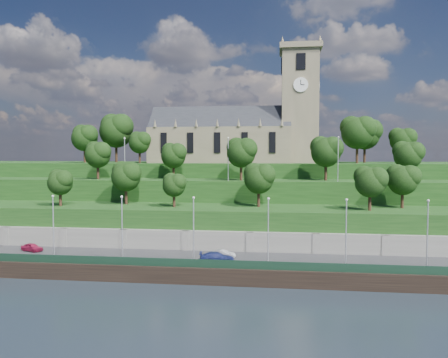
# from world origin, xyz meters

# --- Properties ---
(ground) EXTENTS (320.00, 320.00, 0.00)m
(ground) POSITION_xyz_m (0.00, 0.00, 0.00)
(ground) COLOR #1B232B
(ground) RESTS_ON ground
(promenade) EXTENTS (160.00, 12.00, 2.00)m
(promenade) POSITION_xyz_m (0.00, 6.00, 1.00)
(promenade) COLOR #2D2D30
(promenade) RESTS_ON ground
(quay_wall) EXTENTS (160.00, 0.50, 2.20)m
(quay_wall) POSITION_xyz_m (0.00, -0.05, 1.10)
(quay_wall) COLOR black
(quay_wall) RESTS_ON ground
(fence) EXTENTS (160.00, 0.10, 1.20)m
(fence) POSITION_xyz_m (0.00, 0.60, 2.60)
(fence) COLOR #163222
(fence) RESTS_ON promenade
(retaining_wall) EXTENTS (160.00, 2.10, 5.00)m
(retaining_wall) POSITION_xyz_m (0.00, 11.97, 2.50)
(retaining_wall) COLOR slate
(retaining_wall) RESTS_ON ground
(embankment_lower) EXTENTS (160.00, 12.00, 8.00)m
(embankment_lower) POSITION_xyz_m (0.00, 18.00, 4.00)
(embankment_lower) COLOR #173A13
(embankment_lower) RESTS_ON ground
(embankment_upper) EXTENTS (160.00, 10.00, 12.00)m
(embankment_upper) POSITION_xyz_m (0.00, 29.00, 6.00)
(embankment_upper) COLOR #173A13
(embankment_upper) RESTS_ON ground
(hilltop) EXTENTS (160.00, 32.00, 15.00)m
(hilltop) POSITION_xyz_m (0.00, 50.00, 7.50)
(hilltop) COLOR #173A13
(hilltop) RESTS_ON ground
(church) EXTENTS (38.60, 12.35, 27.60)m
(church) POSITION_xyz_m (0.79, 45.98, 22.52)
(church) COLOR #6A604A
(church) RESTS_ON hilltop
(trees_lower) EXTENTS (62.65, 8.95, 7.73)m
(trees_lower) POSITION_xyz_m (2.67, 18.34, 12.84)
(trees_lower) COLOR black
(trees_lower) RESTS_ON embankment_lower
(trees_upper) EXTENTS (64.10, 8.16, 8.38)m
(trees_upper) POSITION_xyz_m (3.91, 28.19, 17.31)
(trees_upper) COLOR black
(trees_upper) RESTS_ON embankment_upper
(trees_hilltop) EXTENTS (77.45, 15.81, 11.95)m
(trees_hilltop) POSITION_xyz_m (-1.47, 45.52, 21.93)
(trees_hilltop) COLOR black
(trees_hilltop) RESTS_ON hilltop
(lamp_posts_promenade) EXTENTS (60.36, 0.36, 9.23)m
(lamp_posts_promenade) POSITION_xyz_m (-2.00, 2.50, 7.24)
(lamp_posts_promenade) COLOR #B2B2B7
(lamp_posts_promenade) RESTS_ON promenade
(lamp_posts_upper) EXTENTS (40.36, 0.36, 8.16)m
(lamp_posts_upper) POSITION_xyz_m (0.00, 26.00, 16.69)
(lamp_posts_upper) COLOR #B2B2B7
(lamp_posts_upper) RESTS_ON embankment_upper
(car_left) EXTENTS (3.92, 2.56, 1.24)m
(car_left) POSITION_xyz_m (-28.25, 7.42, 2.62)
(car_left) COLOR maroon
(car_left) RESTS_ON promenade
(car_middle) EXTENTS (3.56, 1.72, 1.13)m
(car_middle) POSITION_xyz_m (1.50, 6.72, 2.56)
(car_middle) COLOR #9E9EA2
(car_middle) RESTS_ON promenade
(car_right) EXTENTS (4.98, 2.45, 1.39)m
(car_right) POSITION_xyz_m (0.93, 4.13, 2.70)
(car_right) COLOR navy
(car_right) RESTS_ON promenade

